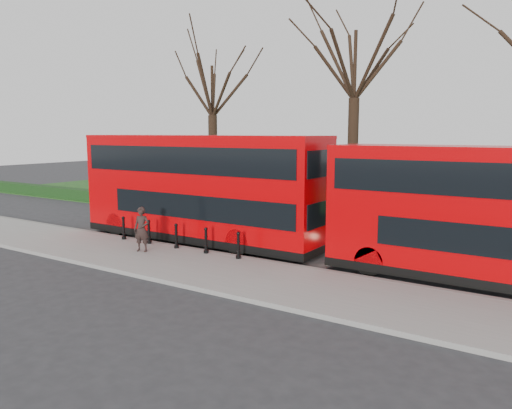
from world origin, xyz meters
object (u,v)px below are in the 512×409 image
Objects in this scene: bus_lead at (200,189)px; bus_rear at (504,217)px; bollard_row at (176,236)px; pedestrian at (142,229)px.

bus_lead is 12.50m from bus_rear.
bus_rear reaches higher than bollard_row.
bus_rear is 13.33m from pedestrian.
bollard_row is at bearing -78.35° from bus_lead.
bus_lead is at bearing 101.65° from bollard_row.
bollard_row is 3.56× the size of pedestrian.
bus_lead is (-0.44, 2.14, 1.78)m from bollard_row.
bus_rear is (12.06, 2.22, 1.63)m from bollard_row.
pedestrian is (-0.33, -3.35, -1.37)m from bus_lead.
bollard_row is 2.82m from bus_lead.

